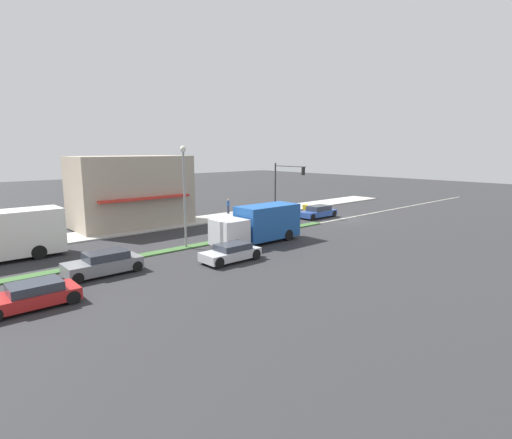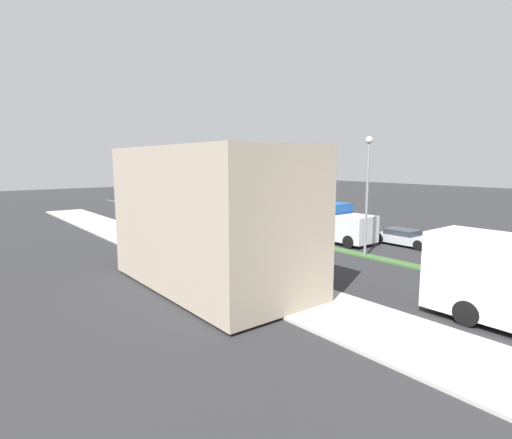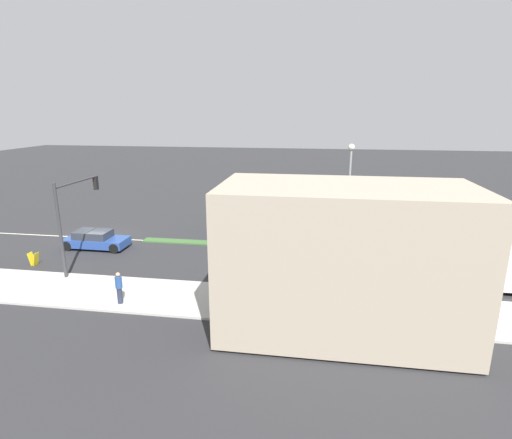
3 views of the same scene
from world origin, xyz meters
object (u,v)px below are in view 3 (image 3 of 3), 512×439
street_lamp (349,184)px  hatchback_red (489,230)px  suv_grey (440,237)px  warning_aframe_sign (34,259)px  delivery_truck (274,220)px  traffic_signal_main (73,209)px  pedestrian (119,287)px  sedan_silver (338,224)px  coupe_blue (96,240)px

street_lamp → hatchback_red: (-5.00, 11.33, -4.20)m
street_lamp → suv_grey: size_ratio=1.73×
warning_aframe_sign → suv_grey: size_ratio=0.20×
delivery_truck → suv_grey: (0.00, 12.24, -0.82)m
traffic_signal_main → street_lamp: (-6.12, 16.59, 0.88)m
pedestrian → delivery_truck: size_ratio=0.22×
street_lamp → warning_aframe_sign: 21.20m
suv_grey → hatchback_red: bearing=122.5°
traffic_signal_main → delivery_truck: 14.23m
delivery_truck → suv_grey: bearing=90.0°
suv_grey → sedan_silver: (-2.80, -7.25, -0.07)m
street_lamp → suv_grey: (-2.20, 6.94, -4.13)m
traffic_signal_main → coupe_blue: traffic_signal_main is taller
delivery_truck → coupe_blue: 13.23m
coupe_blue → hatchback_red: (-7.20, 29.08, -0.06)m
warning_aframe_sign → delivery_truck: 16.72m
traffic_signal_main → coupe_blue: (-3.92, -1.16, -3.27)m
pedestrian → coupe_blue: (-7.99, -5.93, -0.37)m
pedestrian → suv_grey: bearing=123.4°
delivery_truck → pedestrian: bearing=-27.7°
hatchback_red → street_lamp: bearing=-66.2°
pedestrian → warning_aframe_sign: 9.17m
hatchback_red → pedestrian: bearing=-56.7°
delivery_truck → street_lamp: bearing=67.5°
street_lamp → delivery_truck: street_lamp is taller
street_lamp → hatchback_red: 13.08m
coupe_blue → street_lamp: bearing=97.1°
street_lamp → traffic_signal_main: bearing=-69.7°
traffic_signal_main → street_lamp: bearing=110.3°
warning_aframe_sign → suv_grey: bearing=106.8°
warning_aframe_sign → delivery_truck: (-8.10, 14.59, 1.04)m
street_lamp → suv_grey: street_lamp is taller
delivery_truck → coupe_blue: (4.40, -12.45, -0.84)m
pedestrian → hatchback_red: size_ratio=0.42×
hatchback_red → suv_grey: suv_grey is taller
warning_aframe_sign → hatchback_red: hatchback_red is taller
pedestrian → traffic_signal_main: bearing=-130.5°
street_lamp → sedan_silver: 6.54m
warning_aframe_sign → sedan_silver: 22.41m
suv_grey → street_lamp: bearing=-72.4°
hatchback_red → sedan_silver: 11.65m
street_lamp → hatchback_red: size_ratio=1.83×
pedestrian → coupe_blue: pedestrian is taller
delivery_truck → warning_aframe_sign: bearing=-61.0°
hatchback_red → sedan_silver: hatchback_red is taller
delivery_truck → suv_grey: delivery_truck is taller
delivery_truck → hatchback_red: 16.89m
street_lamp → warning_aframe_sign: size_ratio=8.80×
traffic_signal_main → hatchback_red: size_ratio=1.39×
traffic_signal_main → hatchback_red: traffic_signal_main is taller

